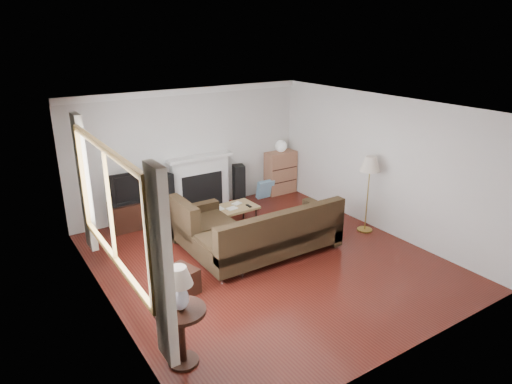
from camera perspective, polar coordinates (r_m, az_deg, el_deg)
room at (r=7.05m, az=1.33°, el=0.45°), size 5.10×5.60×2.54m
window at (r=5.82m, az=-17.83°, el=-1.69°), size 0.12×2.74×1.54m
curtain_near at (r=4.57m, az=-11.65°, el=-9.28°), size 0.10×0.35×2.10m
curtain_far at (r=7.28m, az=-20.66°, el=1.01°), size 0.10×0.35×2.10m
fireplace at (r=9.51m, az=-6.95°, el=1.20°), size 1.40×0.26×1.15m
tv_stand at (r=9.00m, az=-14.51°, el=-2.58°), size 1.03×0.46×0.51m
television at (r=8.80m, az=-14.82°, el=0.82°), size 1.06×0.14×0.61m
speaker_left at (r=9.14m, az=-11.31°, el=-0.55°), size 0.34×0.37×0.93m
speaker_right at (r=9.88m, az=-2.16°, el=1.06°), size 0.30×0.33×0.83m
bookshelf at (r=10.42m, az=3.07°, el=2.46°), size 0.71×0.33×0.97m
globe_lamp at (r=10.25m, az=3.14°, el=5.75°), size 0.26×0.26×0.26m
sectional_sofa at (r=7.53m, az=1.78°, el=-5.05°), size 2.62×1.91×0.85m
coffee_table at (r=8.67m, az=-3.26°, el=-3.19°), size 1.06×0.61×0.41m
footstool at (r=6.70m, az=-9.56°, el=-10.99°), size 0.55×0.55×0.37m
floor_lamp at (r=8.59m, az=13.78°, el=-0.30°), size 0.47×0.47×1.44m
side_table at (r=5.39m, az=-9.22°, el=-17.38°), size 0.57×0.57×0.71m
table_lamp at (r=5.05m, az=-9.61°, el=-11.86°), size 0.31×0.31×0.51m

